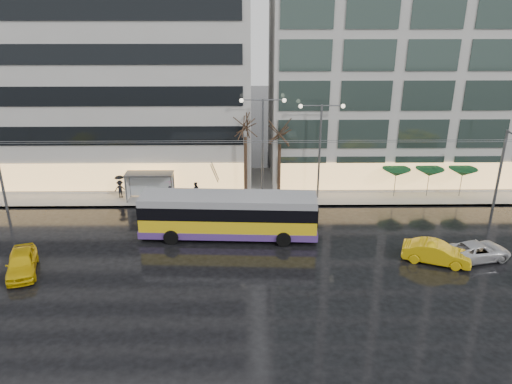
{
  "coord_description": "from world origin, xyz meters",
  "views": [
    {
      "loc": [
        0.91,
        -30.95,
        17.44
      ],
      "look_at": [
        1.35,
        5.0,
        3.02
      ],
      "focal_mm": 35.0,
      "sensor_mm": 36.0,
      "label": 1
    }
  ],
  "objects_px": {
    "bus_shelter": "(146,180)",
    "street_lamp_near": "(263,135)",
    "trolleybus": "(229,217)",
    "taxi_a": "(22,263)"
  },
  "relations": [
    {
      "from": "street_lamp_near",
      "to": "taxi_a",
      "type": "xyz_separation_m",
      "value": [
        -16.31,
        -12.58,
        -5.22
      ]
    },
    {
      "from": "street_lamp_near",
      "to": "taxi_a",
      "type": "distance_m",
      "value": 21.26
    },
    {
      "from": "bus_shelter",
      "to": "taxi_a",
      "type": "distance_m",
      "value": 13.86
    },
    {
      "from": "bus_shelter",
      "to": "taxi_a",
      "type": "xyz_separation_m",
      "value": [
        -5.93,
        -12.47,
        -1.19
      ]
    },
    {
      "from": "bus_shelter",
      "to": "street_lamp_near",
      "type": "bearing_deg",
      "value": 0.63
    },
    {
      "from": "taxi_a",
      "to": "street_lamp_near",
      "type": "bearing_deg",
      "value": 19.24
    },
    {
      "from": "bus_shelter",
      "to": "trolleybus",
      "type": "bearing_deg",
      "value": -43.74
    },
    {
      "from": "trolleybus",
      "to": "street_lamp_near",
      "type": "relative_size",
      "value": 1.49
    },
    {
      "from": "trolleybus",
      "to": "street_lamp_near",
      "type": "height_order",
      "value": "street_lamp_near"
    },
    {
      "from": "trolleybus",
      "to": "bus_shelter",
      "type": "relative_size",
      "value": 3.2
    }
  ]
}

